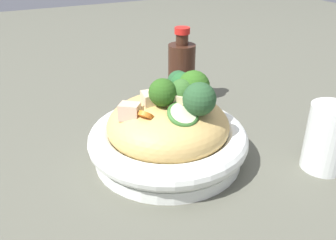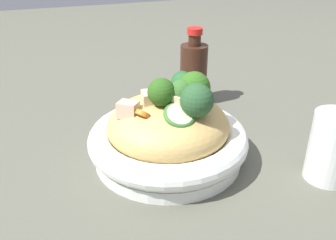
# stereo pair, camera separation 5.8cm
# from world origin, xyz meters

# --- Properties ---
(ground_plane) EXTENTS (3.00, 3.00, 0.00)m
(ground_plane) POSITION_xyz_m (0.00, 0.00, 0.00)
(ground_plane) COLOR #515245
(serving_bowl) EXTENTS (0.26, 0.26, 0.06)m
(serving_bowl) POSITION_xyz_m (0.00, 0.00, 0.03)
(serving_bowl) COLOR white
(serving_bowl) RESTS_ON ground_plane
(noodle_heap) EXTENTS (0.20, 0.20, 0.10)m
(noodle_heap) POSITION_xyz_m (0.00, 0.00, 0.06)
(noodle_heap) COLOR tan
(noodle_heap) RESTS_ON serving_bowl
(broccoli_florets) EXTENTS (0.11, 0.16, 0.07)m
(broccoli_florets) POSITION_xyz_m (-0.02, 0.01, 0.12)
(broccoli_florets) COLOR #A0C37B
(broccoli_florets) RESTS_ON serving_bowl
(carrot_coins) EXTENTS (0.15, 0.11, 0.02)m
(carrot_coins) POSITION_xyz_m (-0.02, -0.02, 0.10)
(carrot_coins) COLOR orange
(carrot_coins) RESTS_ON serving_bowl
(zucchini_slices) EXTENTS (0.05, 0.12, 0.04)m
(zucchini_slices) POSITION_xyz_m (0.00, 0.02, 0.11)
(zucchini_slices) COLOR beige
(zucchini_slices) RESTS_ON serving_bowl
(chicken_chunks) EXTENTS (0.14, 0.06, 0.04)m
(chicken_chunks) POSITION_xyz_m (0.00, 0.01, 0.11)
(chicken_chunks) COLOR #CCB887
(chicken_chunks) RESTS_ON serving_bowl
(soy_sauce_bottle) EXTENTS (0.06, 0.06, 0.17)m
(soy_sauce_bottle) POSITION_xyz_m (-0.13, -0.19, 0.07)
(soy_sauce_bottle) COLOR #381E14
(soy_sauce_bottle) RESTS_ON ground_plane
(drinking_glass) EXTENTS (0.07, 0.07, 0.11)m
(drinking_glass) POSITION_xyz_m (-0.21, 0.13, 0.05)
(drinking_glass) COLOR silver
(drinking_glass) RESTS_ON ground_plane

